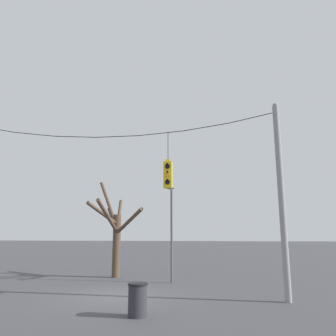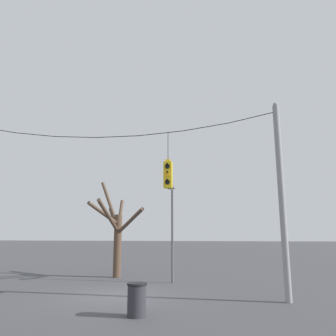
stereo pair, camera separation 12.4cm
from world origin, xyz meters
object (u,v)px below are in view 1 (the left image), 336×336
Objects in this scene: trash_bin at (138,300)px; street_lamp at (171,216)px; utility_pole_right at (281,197)px; traffic_light_near_left_pole at (168,174)px; bare_tree at (115,230)px.

street_lamp is at bearing 88.34° from trash_bin.
utility_pole_right is 1.53× the size of street_lamp.
utility_pole_right is 7.92× the size of trash_bin.
trash_bin is at bearing -101.50° from traffic_light_near_left_pole.
bare_tree is at bearing 124.12° from traffic_light_near_left_pole.
bare_tree reaches higher than street_lamp.
traffic_light_near_left_pole reaches higher than street_lamp.
utility_pole_right is at bearing -40.10° from street_lamp.
trash_bin is at bearing -150.95° from utility_pole_right.
traffic_light_near_left_pole is 0.46× the size of street_lamp.
utility_pole_right is at bearing 29.05° from trash_bin.
utility_pole_right reaches higher than bare_tree.
street_lamp is 0.88× the size of bare_tree.
street_lamp reaches higher than trash_bin.
utility_pole_right is 4.62m from traffic_light_near_left_pole.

